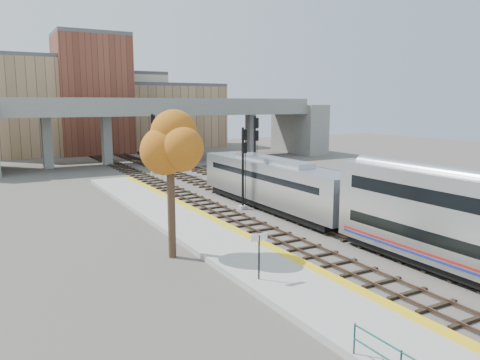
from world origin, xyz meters
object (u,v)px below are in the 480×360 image
car_a (266,173)px  car_b (280,168)px  signal_mast_near (243,170)px  signal_mast_mid (255,155)px  signal_mast_far (153,144)px  tree (170,147)px  car_c (276,163)px  locomotive (272,182)px

car_a → car_b: bearing=24.9°
signal_mast_near → car_b: signal_mast_near is taller
signal_mast_mid → signal_mast_far: size_ratio=1.01×
signal_mast_near → tree: (-9.66, -8.75, 3.01)m
car_c → car_a: bearing=-113.8°
car_b → locomotive: bearing=-119.2°
tree → car_b: bearing=45.6°
car_a → car_c: bearing=37.1°
tree → car_a: (19.94, 21.48, -5.67)m
car_b → car_c: bearing=68.5°
signal_mast_mid → tree: 19.57m
tree → car_c: tree is taller
locomotive → car_c: locomotive is taller
signal_mast_near → signal_mast_mid: 6.44m
signal_mast_far → signal_mast_mid: bearing=-77.0°
signal_mast_mid → signal_mast_far: (-4.10, 17.82, -0.06)m
locomotive → signal_mast_far: size_ratio=2.55×
car_a → car_b: (3.85, 2.82, -0.01)m
signal_mast_mid → car_b: size_ratio=1.93×
tree → signal_mast_mid: bearing=44.9°
signal_mast_near → signal_mast_far: (-0.00, 22.76, 0.44)m
locomotive → signal_mast_near: signal_mast_near is taller
signal_mast_far → car_b: size_ratio=1.91×
signal_mast_mid → signal_mast_far: 18.29m
car_a → signal_mast_far: bearing=124.4°
signal_mast_near → car_a: bearing=51.0°
signal_mast_far → car_c: (16.19, -3.38, -3.09)m
signal_mast_near → signal_mast_far: 22.77m
signal_mast_near → car_a: 16.58m
tree → car_a: tree is taller
tree → car_a: 29.85m
car_c → tree: bearing=-114.9°
car_c → car_b: bearing=-100.4°
signal_mast_near → car_b: bearing=47.7°
signal_mast_near → tree: 13.38m
locomotive → signal_mast_near: size_ratio=2.79×
locomotive → car_a: bearing=59.4°
signal_mast_far → tree: 33.06m
locomotive → car_a: size_ratio=4.96×
signal_mast_near → signal_mast_mid: size_ratio=0.90×
signal_mast_far → car_b: 16.17m
locomotive → signal_mast_far: bearing=95.0°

